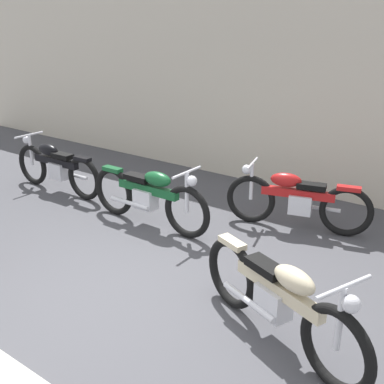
{
  "coord_description": "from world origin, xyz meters",
  "views": [
    {
      "loc": [
        3.27,
        -3.06,
        2.84
      ],
      "look_at": [
        -0.38,
        1.92,
        0.55
      ],
      "focal_mm": 43.49,
      "sensor_mm": 36.0,
      "label": 1
    }
  ],
  "objects_px": {
    "motorcycle_cream": "(279,299)",
    "motorcycle_green": "(149,196)",
    "motorcycle_red": "(296,199)",
    "motorcycle_black": "(56,166)"
  },
  "relations": [
    {
      "from": "motorcycle_cream",
      "to": "motorcycle_green",
      "type": "distance_m",
      "value": 2.99
    },
    {
      "from": "motorcycle_black",
      "to": "motorcycle_cream",
      "type": "height_order",
      "value": "motorcycle_cream"
    },
    {
      "from": "motorcycle_black",
      "to": "motorcycle_cream",
      "type": "bearing_deg",
      "value": 162.96
    },
    {
      "from": "motorcycle_black",
      "to": "motorcycle_green",
      "type": "relative_size",
      "value": 0.97
    },
    {
      "from": "motorcycle_red",
      "to": "motorcycle_black",
      "type": "distance_m",
      "value": 4.15
    },
    {
      "from": "motorcycle_red",
      "to": "motorcycle_black",
      "type": "relative_size",
      "value": 0.96
    },
    {
      "from": "motorcycle_red",
      "to": "motorcycle_cream",
      "type": "distance_m",
      "value": 2.63
    },
    {
      "from": "motorcycle_cream",
      "to": "motorcycle_green",
      "type": "bearing_deg",
      "value": 175.87
    },
    {
      "from": "motorcycle_black",
      "to": "motorcycle_red",
      "type": "bearing_deg",
      "value": -166.76
    },
    {
      "from": "motorcycle_green",
      "to": "motorcycle_cream",
      "type": "bearing_deg",
      "value": -25.88
    }
  ]
}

